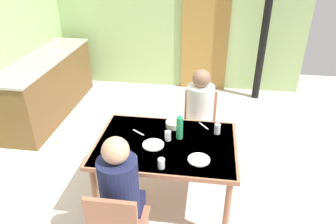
{
  "coord_description": "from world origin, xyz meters",
  "views": [
    {
      "loc": [
        0.64,
        -2.64,
        2.41
      ],
      "look_at": [
        0.28,
        -0.08,
        0.99
      ],
      "focal_mm": 33.4,
      "sensor_mm": 36.0,
      "label": 1
    }
  ],
  "objects_px": {
    "chair_far_diner": "(199,123)",
    "person_near_diner": "(120,186)",
    "water_bottle_green_near": "(180,127)",
    "dining_table": "(166,149)",
    "person_far_diner": "(200,107)",
    "serving_bowl_center": "(174,124)",
    "kitchen_counter": "(47,86)"
  },
  "relations": [
    {
      "from": "person_near_diner",
      "to": "person_far_diner",
      "type": "xyz_separation_m",
      "value": [
        0.54,
        1.36,
        0.0
      ]
    },
    {
      "from": "person_far_diner",
      "to": "serving_bowl_center",
      "type": "xyz_separation_m",
      "value": [
        -0.24,
        -0.37,
        -0.02
      ]
    },
    {
      "from": "chair_far_diner",
      "to": "water_bottle_green_near",
      "type": "xyz_separation_m",
      "value": [
        -0.17,
        -0.71,
        0.36
      ]
    },
    {
      "from": "water_bottle_green_near",
      "to": "serving_bowl_center",
      "type": "bearing_deg",
      "value": 110.6
    },
    {
      "from": "kitchen_counter",
      "to": "water_bottle_green_near",
      "type": "xyz_separation_m",
      "value": [
        2.2,
        -1.57,
        0.41
      ]
    },
    {
      "from": "water_bottle_green_near",
      "to": "serving_bowl_center",
      "type": "distance_m",
      "value": 0.24
    },
    {
      "from": "kitchen_counter",
      "to": "person_near_diner",
      "type": "bearing_deg",
      "value": -52.15
    },
    {
      "from": "water_bottle_green_near",
      "to": "kitchen_counter",
      "type": "bearing_deg",
      "value": 144.45
    },
    {
      "from": "kitchen_counter",
      "to": "person_near_diner",
      "type": "relative_size",
      "value": 2.75
    },
    {
      "from": "dining_table",
      "to": "person_near_diner",
      "type": "relative_size",
      "value": 1.72
    },
    {
      "from": "kitchen_counter",
      "to": "water_bottle_green_near",
      "type": "distance_m",
      "value": 2.73
    },
    {
      "from": "chair_far_diner",
      "to": "serving_bowl_center",
      "type": "relative_size",
      "value": 5.12
    },
    {
      "from": "dining_table",
      "to": "serving_bowl_center",
      "type": "xyz_separation_m",
      "value": [
        0.04,
        0.3,
        0.1
      ]
    },
    {
      "from": "dining_table",
      "to": "person_far_diner",
      "type": "relative_size",
      "value": 1.72
    },
    {
      "from": "dining_table",
      "to": "person_near_diner",
      "type": "height_order",
      "value": "person_near_diner"
    },
    {
      "from": "chair_far_diner",
      "to": "water_bottle_green_near",
      "type": "relative_size",
      "value": 3.33
    },
    {
      "from": "person_far_diner",
      "to": "water_bottle_green_near",
      "type": "bearing_deg",
      "value": 73.83
    },
    {
      "from": "dining_table",
      "to": "chair_far_diner",
      "type": "bearing_deg",
      "value": 70.75
    },
    {
      "from": "serving_bowl_center",
      "to": "dining_table",
      "type": "bearing_deg",
      "value": -97.7
    },
    {
      "from": "dining_table",
      "to": "person_near_diner",
      "type": "distance_m",
      "value": 0.73
    },
    {
      "from": "chair_far_diner",
      "to": "person_far_diner",
      "type": "xyz_separation_m",
      "value": [
        -0.0,
        -0.14,
        0.28
      ]
    },
    {
      "from": "kitchen_counter",
      "to": "chair_far_diner",
      "type": "distance_m",
      "value": 2.52
    },
    {
      "from": "chair_far_diner",
      "to": "person_near_diner",
      "type": "height_order",
      "value": "person_near_diner"
    },
    {
      "from": "kitchen_counter",
      "to": "water_bottle_green_near",
      "type": "bearing_deg",
      "value": -35.55
    },
    {
      "from": "kitchen_counter",
      "to": "serving_bowl_center",
      "type": "relative_size",
      "value": 12.45
    },
    {
      "from": "dining_table",
      "to": "water_bottle_green_near",
      "type": "relative_size",
      "value": 5.07
    },
    {
      "from": "chair_far_diner",
      "to": "person_near_diner",
      "type": "relative_size",
      "value": 1.13
    },
    {
      "from": "person_near_diner",
      "to": "serving_bowl_center",
      "type": "bearing_deg",
      "value": 73.35
    },
    {
      "from": "person_near_diner",
      "to": "water_bottle_green_near",
      "type": "bearing_deg",
      "value": 64.62
    },
    {
      "from": "person_near_diner",
      "to": "kitchen_counter",
      "type": "bearing_deg",
      "value": 127.85
    },
    {
      "from": "kitchen_counter",
      "to": "dining_table",
      "type": "distance_m",
      "value": 2.68
    },
    {
      "from": "dining_table",
      "to": "water_bottle_green_near",
      "type": "xyz_separation_m",
      "value": [
        0.12,
        0.1,
        0.2
      ]
    }
  ]
}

